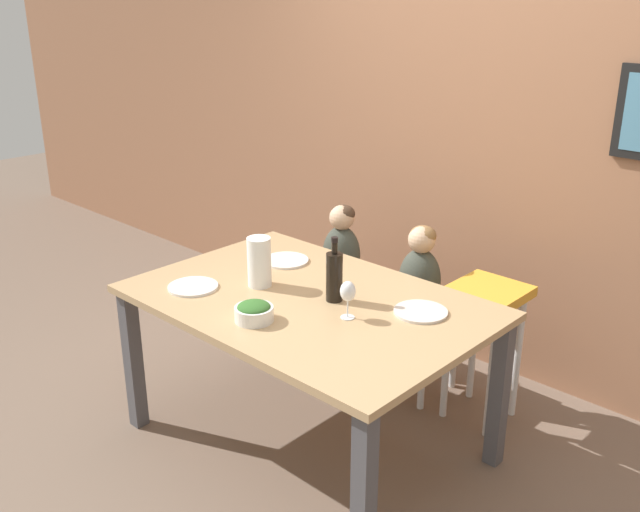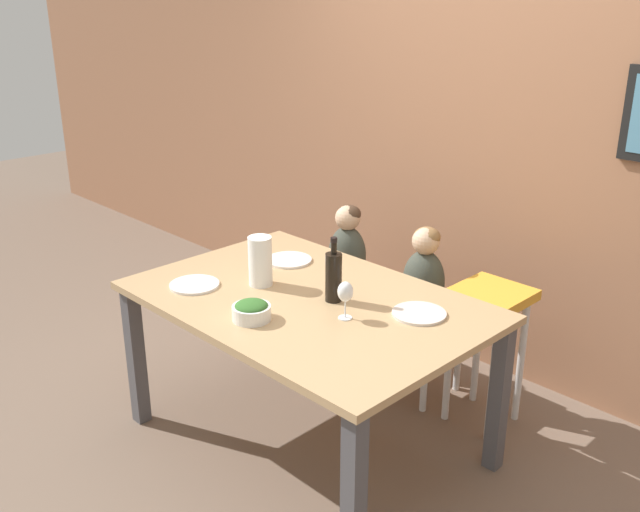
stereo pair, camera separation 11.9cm
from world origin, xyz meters
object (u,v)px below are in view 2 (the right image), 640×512
object	(u,v)px
chair_far_center	(421,323)
dinner_plate_back_left	(289,260)
chair_right_highchair	(489,320)
wine_glass_near	(345,293)
dinner_plate_back_right	(419,313)
person_child_center	(424,271)
dinner_plate_front_left	(194,285)
person_child_left	(347,246)
paper_towel_roll	(260,261)
chair_far_left	(347,294)
wine_bottle	(334,276)
salad_bowl_large	(252,310)

from	to	relation	value
chair_far_center	dinner_plate_back_left	distance (m)	0.79
chair_far_center	chair_right_highchair	xyz separation A→B (m)	(0.40, 0.00, 0.16)
wine_glass_near	dinner_plate_back_right	xyz separation A→B (m)	(0.20, 0.25, -0.11)
person_child_center	dinner_plate_front_left	distance (m)	1.18
person_child_left	paper_towel_roll	world-z (taller)	paper_towel_roll
dinner_plate_back_right	chair_far_left	bearing A→B (deg)	149.66
dinner_plate_back_left	wine_bottle	bearing A→B (deg)	-20.40
person_child_center	wine_bottle	world-z (taller)	wine_bottle
dinner_plate_back_right	dinner_plate_front_left	bearing A→B (deg)	-151.83
paper_towel_roll	salad_bowl_large	bearing A→B (deg)	-46.10
wine_bottle	person_child_left	bearing A→B (deg)	129.25
person_child_left	dinner_plate_back_right	size ratio (longest dim) A/B	1.97
person_child_center	salad_bowl_large	bearing A→B (deg)	-94.18
chair_right_highchair	dinner_plate_front_left	world-z (taller)	dinner_plate_front_left
chair_far_center	chair_right_highchair	world-z (taller)	chair_right_highchair
wine_bottle	wine_glass_near	distance (m)	0.19
chair_right_highchair	dinner_plate_back_left	xyz separation A→B (m)	(-0.87, -0.51, 0.21)
paper_towel_roll	salad_bowl_large	world-z (taller)	paper_towel_roll
chair_far_left	salad_bowl_large	size ratio (longest dim) A/B	2.90
person_child_left	paper_towel_roll	size ratio (longest dim) A/B	1.95
chair_far_center	wine_glass_near	distance (m)	0.95
chair_right_highchair	dinner_plate_back_left	bearing A→B (deg)	-149.45
chair_far_center	dinner_plate_back_left	size ratio (longest dim) A/B	2.05
person_child_center	dinner_plate_back_left	distance (m)	0.70
dinner_plate_back_left	dinner_plate_front_left	bearing A→B (deg)	-97.87
salad_bowl_large	chair_far_left	bearing A→B (deg)	113.30
person_child_left	person_child_center	xyz separation A→B (m)	(0.54, 0.00, 0.00)
chair_far_center	dinner_plate_back_left	bearing A→B (deg)	-132.45
salad_bowl_large	dinner_plate_front_left	xyz separation A→B (m)	(-0.46, 0.04, -0.04)
person_child_center	paper_towel_roll	world-z (taller)	paper_towel_roll
chair_far_center	dinner_plate_back_right	distance (m)	0.76
paper_towel_roll	dinner_plate_front_left	size ratio (longest dim) A/B	1.01
person_child_left	wine_glass_near	world-z (taller)	person_child_left
person_child_center	salad_bowl_large	size ratio (longest dim) A/B	2.79
wine_glass_near	salad_bowl_large	world-z (taller)	wine_glass_near
chair_far_center	chair_right_highchair	bearing A→B (deg)	0.00
salad_bowl_large	dinner_plate_front_left	size ratio (longest dim) A/B	0.71
dinner_plate_back_left	dinner_plate_back_right	size ratio (longest dim) A/B	1.00
person_child_left	dinner_plate_front_left	distance (m)	1.05
person_child_left	dinner_plate_front_left	world-z (taller)	person_child_left
person_child_left	wine_glass_near	size ratio (longest dim) A/B	2.76
wine_glass_near	salad_bowl_large	distance (m)	0.40
chair_right_highchair	person_child_center	bearing A→B (deg)	179.89
chair_far_center	paper_towel_roll	distance (m)	1.00
chair_right_highchair	wine_bottle	bearing A→B (deg)	-118.10
dinner_plate_back_right	wine_bottle	bearing A→B (deg)	-156.87
chair_right_highchair	salad_bowl_large	distance (m)	1.21
dinner_plate_back_left	wine_glass_near	bearing A→B (deg)	-23.01
chair_far_left	chair_far_center	xyz separation A→B (m)	(0.54, 0.00, 0.00)
chair_far_center	person_child_left	distance (m)	0.62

